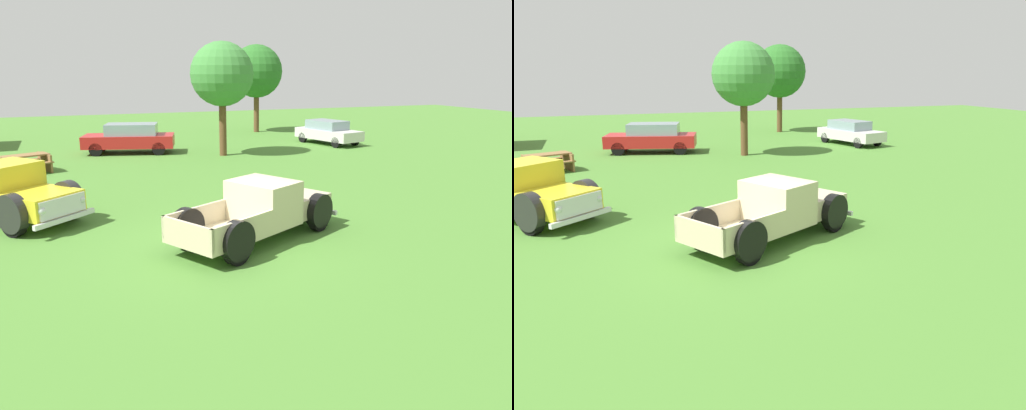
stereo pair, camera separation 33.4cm
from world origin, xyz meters
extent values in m
plane|color=#477A2D|center=(0.00, 0.00, 0.00)|extent=(80.00, 80.00, 0.00)
cube|color=#C6B793|center=(2.17, 0.94, 0.63)|extent=(1.96, 1.97, 0.53)
cube|color=silver|center=(2.82, 1.30, 0.63)|extent=(0.68, 1.18, 0.44)
sphere|color=silver|center=(2.52, 1.80, 0.65)|extent=(0.19, 0.19, 0.19)
sphere|color=silver|center=(3.08, 0.78, 0.65)|extent=(0.19, 0.19, 0.19)
cube|color=#C6B793|center=(0.99, 0.30, 0.92)|extent=(1.86, 2.01, 1.10)
cube|color=#8C9EA8|center=(1.50, 0.58, 1.16)|extent=(0.70, 1.24, 0.49)
cube|color=#C6B793|center=(-0.44, -0.48, 0.41)|extent=(2.54, 2.37, 0.10)
cube|color=#C6B793|center=(-0.81, 0.20, 0.72)|extent=(1.81, 1.03, 0.53)
cube|color=#C6B793|center=(-0.08, -1.15, 0.72)|extent=(1.81, 1.03, 0.53)
cube|color=#C6B793|center=(-1.30, -0.94, 0.72)|extent=(0.83, 1.45, 0.53)
cylinder|color=black|center=(1.79, 1.65, 0.36)|extent=(0.74, 0.53, 0.73)
cylinder|color=#B7B7BC|center=(1.78, 1.66, 0.36)|extent=(0.37, 0.34, 0.29)
cylinder|color=black|center=(1.79, 1.65, 0.55)|extent=(0.94, 0.68, 0.92)
cylinder|color=black|center=(2.55, 0.24, 0.36)|extent=(0.74, 0.53, 0.73)
cylinder|color=#B7B7BC|center=(2.56, 0.23, 0.36)|extent=(0.37, 0.34, 0.29)
cylinder|color=black|center=(2.55, 0.24, 0.55)|extent=(0.94, 0.68, 0.92)
cylinder|color=black|center=(-1.04, 0.12, 0.36)|extent=(0.74, 0.53, 0.73)
cylinder|color=#B7B7BC|center=(-1.04, 0.13, 0.36)|extent=(0.37, 0.34, 0.29)
cylinder|color=black|center=(-1.04, 0.12, 0.55)|extent=(0.94, 0.68, 0.92)
cylinder|color=black|center=(-0.27, -1.30, 0.36)|extent=(0.74, 0.53, 0.73)
cylinder|color=#B7B7BC|center=(-0.26, -1.31, 0.36)|extent=(0.37, 0.34, 0.29)
cylinder|color=black|center=(-0.27, -1.30, 0.55)|extent=(0.94, 0.68, 0.92)
cube|color=silver|center=(2.85, 1.32, 0.33)|extent=(0.92, 1.58, 0.12)
cube|color=yellow|center=(-4.29, 3.20, 0.70)|extent=(2.29, 2.28, 0.59)
cube|color=silver|center=(-3.75, 2.57, 0.70)|extent=(1.16, 1.00, 0.50)
sphere|color=silver|center=(-3.27, 3.01, 0.73)|extent=(0.21, 0.21, 0.21)
sphere|color=silver|center=(-4.26, 2.16, 0.73)|extent=(0.21, 0.21, 0.21)
cube|color=yellow|center=(-5.26, 4.34, 1.03)|extent=(2.27, 2.23, 1.23)
cube|color=#8C9EA8|center=(-4.83, 3.85, 1.30)|extent=(1.21, 1.04, 0.54)
cylinder|color=black|center=(-3.60, 3.78, 0.41)|extent=(0.71, 0.77, 0.82)
cylinder|color=#B7B7BC|center=(-3.59, 3.79, 0.41)|extent=(0.41, 0.42, 0.33)
cylinder|color=black|center=(-3.60, 3.78, 0.61)|extent=(0.90, 0.98, 1.03)
cylinder|color=black|center=(-4.97, 2.62, 0.41)|extent=(0.71, 0.77, 0.82)
cylinder|color=#B7B7BC|center=(-4.98, 2.61, 0.41)|extent=(0.41, 0.42, 0.33)
cylinder|color=black|center=(-4.97, 2.62, 0.61)|extent=(0.90, 0.98, 1.03)
cube|color=silver|center=(-3.72, 2.54, 0.37)|extent=(1.56, 1.35, 0.13)
cube|color=silver|center=(10.83, 14.60, 0.57)|extent=(2.65, 4.33, 0.55)
cube|color=#7F939E|center=(10.80, 14.74, 1.10)|extent=(1.93, 2.54, 0.50)
cylinder|color=black|center=(11.90, 13.47, 0.29)|extent=(0.33, 0.61, 0.59)
cylinder|color=black|center=(10.48, 13.09, 0.29)|extent=(0.33, 0.61, 0.59)
cylinder|color=black|center=(11.18, 16.12, 0.29)|extent=(0.33, 0.61, 0.59)
cylinder|color=black|center=(9.77, 15.74, 0.29)|extent=(0.33, 0.61, 0.59)
cube|color=#B21E1E|center=(-0.35, 15.33, 0.64)|extent=(4.84, 2.97, 0.62)
cube|color=#7F939E|center=(-0.20, 15.29, 1.23)|extent=(2.85, 2.16, 0.56)
cylinder|color=black|center=(-2.04, 14.94, 0.33)|extent=(0.69, 0.37, 0.66)
cylinder|color=black|center=(-1.61, 16.53, 0.33)|extent=(0.69, 0.37, 0.66)
cylinder|color=black|center=(0.92, 14.14, 0.33)|extent=(0.69, 0.37, 0.66)
cylinder|color=black|center=(1.35, 15.72, 0.33)|extent=(0.69, 0.37, 0.66)
cube|color=olive|center=(-5.07, 11.51, 0.75)|extent=(1.97, 1.42, 0.06)
cube|color=olive|center=(-5.30, 12.07, 0.45)|extent=(1.77, 0.94, 0.05)
cube|color=olive|center=(-4.84, 10.95, 0.45)|extent=(1.77, 0.94, 0.05)
cube|color=olive|center=(-4.33, 11.81, 0.38)|extent=(0.60, 1.33, 0.75)
cube|color=olive|center=(-5.81, 11.21, 0.38)|extent=(0.60, 1.33, 0.75)
cylinder|color=brown|center=(3.93, 12.92, 1.40)|extent=(0.36, 0.36, 2.80)
sphere|color=#3D7F38|center=(3.93, 12.92, 3.96)|extent=(3.08, 3.08, 3.08)
cylinder|color=brown|center=(9.12, 21.66, 1.38)|extent=(0.36, 0.36, 2.75)
sphere|color=#286623|center=(9.12, 21.66, 4.07)|extent=(3.50, 3.50, 3.50)
camera|label=1|loc=(-3.67, -11.17, 4.15)|focal=35.55mm
camera|label=2|loc=(-3.36, -11.29, 4.15)|focal=35.55mm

